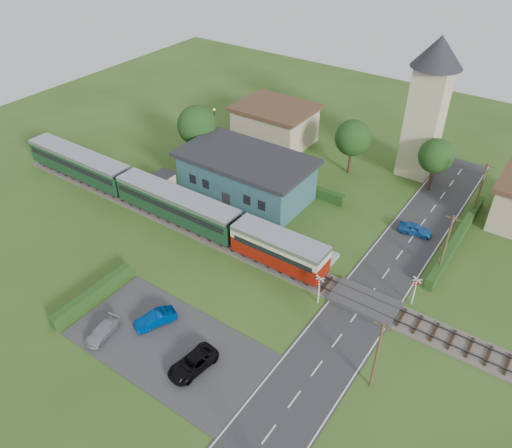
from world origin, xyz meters
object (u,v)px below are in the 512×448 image
Objects in this scene: pedestrian_far at (166,191)px; car_park_blue at (155,319)px; car_park_dark at (193,363)px; equipment_hut at (165,183)px; crossing_signal_far at (416,287)px; crossing_signal_near at (319,286)px; pedestrian_near at (260,223)px; car_on_road at (415,229)px; car_park_silver at (103,331)px; train at (156,196)px; station_building at (246,175)px; church_tower at (429,98)px; house_west at (275,124)px.

car_park_blue is at bearing -158.69° from pedestrian_far.
equipment_hut is at bearing 145.14° from car_park_dark.
crossing_signal_far is 23.40m from car_park_blue.
crossing_signal_near is (24.40, -5.61, 0.39)m from equipment_hut.
equipment_hut is 13.85m from pedestrian_near.
crossing_signal_far is 11.30m from car_on_road.
pedestrian_far is (-10.31, 19.00, 0.69)m from car_park_silver.
train is 12.15× the size of car_park_silver.
crossing_signal_far is 27.85m from car_park_silver.
crossing_signal_near is (22.62, -2.41, -0.04)m from train.
train is 12.60m from pedestrian_near.
station_building is at bearing 91.50° from car_on_road.
car_park_dark is at bearing -94.47° from church_tower.
church_tower is 41.08m from car_park_blue.
pedestrian_far is at bearing -95.90° from house_west.
church_tower is at bearing 50.78° from train.
church_tower is at bearing 65.44° from car_park_silver.
car_park_dark is (8.62, 1.79, 0.09)m from car_park_silver.
car_park_silver is 0.81× the size of car_park_dark.
pedestrian_far is at bearing 10.43° from pedestrian_near.
car_park_blue reaches higher than car_park_dark.
church_tower is at bearing 100.76° from car_park_blue.
car_park_dark is at bearing -42.11° from equipment_hut.
crossing_signal_near is at bearing 156.52° from pedestrian_near.
equipment_hut is at bearing -144.08° from station_building.
train is at bearing 22.21° from pedestrian_near.
car_park_blue is at bearing 96.34° from pedestrian_near.
car_on_road is at bearing -140.32° from pedestrian_near.
train is 23.33m from car_park_dark.
crossing_signal_far reaches higher than car_park_silver.
equipment_hut is 31.61m from crossing_signal_far.
car_park_silver is 2.31× the size of pedestrian_near.
station_building is 4.50× the size of car_park_silver.
train is (-6.22, -8.99, -0.52)m from station_building.
equipment_hut is 29.60m from car_on_road.
pedestrian_near is (-17.77, 1.14, -0.92)m from crossing_signal_far.
crossing_signal_near is 8.65m from crossing_signal_far.
crossing_signal_far is at bearing -1.46° from equipment_hut.
car_park_silver is at bearing -104.04° from car_park_blue.
pedestrian_far is (-2.12, -20.50, -1.50)m from house_west.
pedestrian_far is at bearing 144.99° from car_park_dark.
car_park_dark is (11.82, -23.71, -2.01)m from station_building.
car_park_silver is at bearing -170.50° from pedestrian_far.
house_west is at bearing 86.96° from train.
car_park_blue is (12.19, -12.93, -1.48)m from train.
station_building is 0.91× the size of church_tower.
car_park_silver is (9.42, -16.50, -1.58)m from train.
pedestrian_near reaches higher than car_on_road.
equipment_hut reaches higher than car_park_dark.
equipment_hut is at bearing -135.25° from church_tower.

